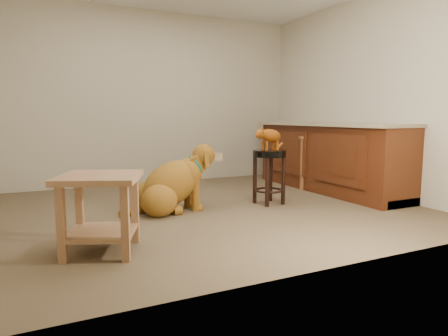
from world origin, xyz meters
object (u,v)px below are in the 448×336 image
padded_stool (269,166)px  wood_stool (310,161)px  golden_retriever (172,185)px  side_table (100,201)px  tabby_kitten (269,136)px

padded_stool → wood_stool: wood_stool is taller
golden_retriever → wood_stool: bearing=9.0°
padded_stool → side_table: bearing=-156.5°
wood_stool → side_table: wood_stool is taller
padded_stool → side_table: (-2.05, -0.89, -0.06)m
side_table → tabby_kitten: tabby_kitten is taller
side_table → tabby_kitten: (2.04, 0.89, 0.41)m
padded_stool → wood_stool: (1.11, 0.67, -0.06)m
padded_stool → tabby_kitten: bearing=-179.6°
golden_retriever → tabby_kitten: bearing=-10.9°
padded_stool → tabby_kitten: size_ratio=1.37×
golden_retriever → side_table: bearing=-135.7°
side_table → golden_retriever: golden_retriever is taller
wood_stool → side_table: 3.53m
padded_stool → side_table: padded_stool is taller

